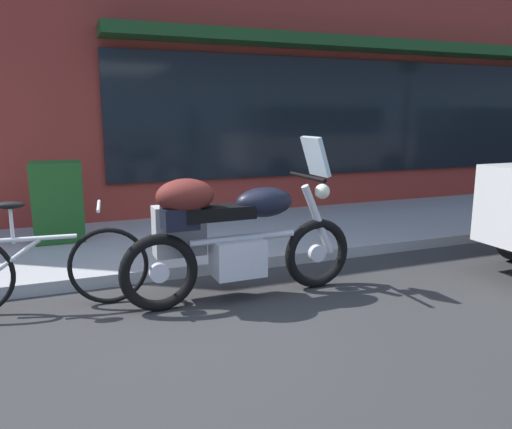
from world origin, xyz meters
TOP-DOWN VIEW (x-y plane):
  - ground_plane at (0.00, 0.00)m, footprint 80.00×80.00m
  - touring_motorcycle at (0.47, 0.55)m, footprint 2.13×0.65m
  - parked_bicycle at (-1.03, 0.88)m, footprint 1.71×0.48m
  - sandwich_board_sign at (-0.88, 2.63)m, footprint 0.55×0.42m

SIDE VIEW (x-z plane):
  - ground_plane at x=0.00m, z-range 0.00..0.00m
  - parked_bicycle at x=-1.03m, z-range -0.09..0.83m
  - sandwich_board_sign at x=-0.88m, z-range 0.12..1.07m
  - touring_motorcycle at x=0.47m, z-range -0.09..1.31m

